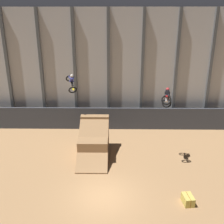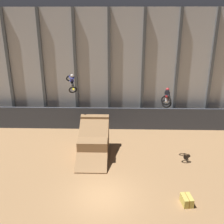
% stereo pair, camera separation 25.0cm
% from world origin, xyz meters
% --- Properties ---
extents(ground_plane, '(60.00, 60.00, 0.00)m').
position_xyz_m(ground_plane, '(0.00, 0.00, 0.00)').
color(ground_plane, '#9E754C').
extents(arena_back_wall, '(32.00, 0.40, 11.84)m').
position_xyz_m(arena_back_wall, '(0.00, 12.24, 5.92)').
color(arena_back_wall, silver).
rests_on(arena_back_wall, ground_plane).
extents(lower_barrier, '(31.36, 0.20, 2.29)m').
position_xyz_m(lower_barrier, '(0.00, 10.93, 1.14)').
color(lower_barrier, '#383D47').
rests_on(lower_barrier, ground_plane).
extents(dirt_ramp, '(2.43, 4.75, 3.06)m').
position_xyz_m(dirt_ramp, '(-1.07, 5.84, 1.05)').
color(dirt_ramp, '#966F48').
rests_on(dirt_ramp, ground_plane).
extents(rider_bike_left_air, '(1.24, 1.86, 1.70)m').
position_xyz_m(rider_bike_left_air, '(-3.05, 7.80, 5.69)').
color(rider_bike_left_air, black).
extents(rider_bike_right_air, '(1.10, 1.80, 1.67)m').
position_xyz_m(rider_bike_right_air, '(4.55, 4.76, 5.21)').
color(rider_bike_right_air, black).
extents(hay_bale_trackside, '(0.69, 0.96, 0.57)m').
position_xyz_m(hay_bale_trackside, '(5.25, -0.54, 0.28)').
color(hay_bale_trackside, '#CCB751').
rests_on(hay_bale_trackside, ground_plane).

